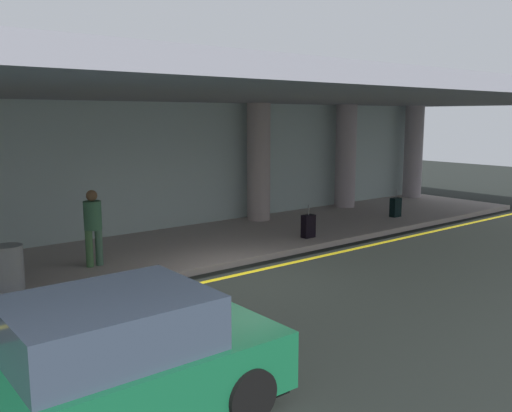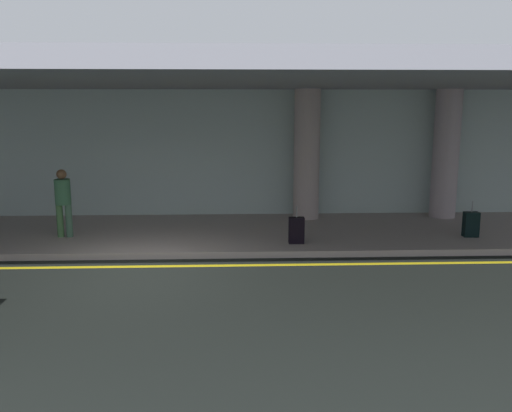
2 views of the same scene
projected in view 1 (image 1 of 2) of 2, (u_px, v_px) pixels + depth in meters
name	position (u px, v px, depth m)	size (l,w,h in m)	color
ground_plane	(248.00, 281.00, 11.45)	(60.00, 60.00, 0.00)	black
sidewalk	(173.00, 249.00, 13.83)	(26.00, 4.20, 0.15)	#A79992
lane_stripe_yellow	(234.00, 275.00, 11.81)	(26.00, 0.14, 0.01)	yellow
support_column_far_left	(259.00, 162.00, 17.14)	(0.73, 0.73, 3.65)	#A3928E
support_column_left_mid	(346.00, 156.00, 19.60)	(0.73, 0.73, 3.65)	#A59599
support_column_center	(413.00, 152.00, 22.06)	(0.73, 0.73, 3.65)	#A19399
ceiling_overhang	(179.00, 92.00, 12.81)	(28.00, 13.20, 0.30)	gray
terminal_back_wall	(130.00, 171.00, 15.27)	(26.00, 0.30, 3.80)	#A8BBB6
car_dark_green	(104.00, 368.00, 5.91)	(4.10, 1.92, 1.50)	#115131
traveler_with_luggage	(93.00, 223.00, 11.87)	(0.38, 0.38, 1.68)	#3F683B
suitcase_upright_primary	(308.00, 226.00, 14.79)	(0.36, 0.22, 0.90)	black
suitcase_upright_secondary	(396.00, 207.00, 17.85)	(0.36, 0.22, 0.90)	black
trash_bin_steel	(8.00, 268.00, 10.34)	(0.56, 0.56, 0.85)	gray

